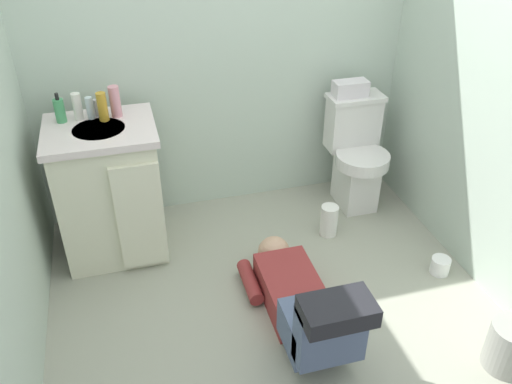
{
  "coord_description": "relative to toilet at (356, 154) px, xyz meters",
  "views": [
    {
      "loc": [
        -0.64,
        -2.05,
        2.08
      ],
      "look_at": [
        0.03,
        0.38,
        0.45
      ],
      "focal_mm": 37.38,
      "sensor_mm": 36.0,
      "label": 1
    }
  ],
  "objects": [
    {
      "name": "trash_can",
      "position": [
        0.13,
        -1.51,
        -0.24
      ],
      "size": [
        0.21,
        0.21,
        0.25
      ],
      "primitive_type": "cylinder",
      "color": "gray",
      "rests_on": "ground_plane"
    },
    {
      "name": "tissue_box",
      "position": [
        -0.04,
        0.09,
        0.43
      ],
      "size": [
        0.22,
        0.11,
        0.1
      ],
      "primitive_type": "cube",
      "color": "silver",
      "rests_on": "toilet"
    },
    {
      "name": "paper_towel_roll",
      "position": [
        -0.3,
        -0.32,
        -0.26
      ],
      "size": [
        0.11,
        0.11,
        0.21
      ],
      "primitive_type": "cylinder",
      "color": "white",
      "rests_on": "ground_plane"
    },
    {
      "name": "toilet",
      "position": [
        0.0,
        0.0,
        0.0
      ],
      "size": [
        0.36,
        0.46,
        0.75
      ],
      "color": "silver",
      "rests_on": "ground_plane"
    },
    {
      "name": "bottle_white",
      "position": [
        -1.69,
        0.03,
        0.53
      ],
      "size": [
        0.05,
        0.05,
        0.15
      ],
      "primitive_type": "cylinder",
      "color": "white",
      "rests_on": "vanity_cabinet"
    },
    {
      "name": "toilet_paper_roll",
      "position": [
        0.19,
        -0.84,
        -0.32
      ],
      "size": [
        0.11,
        0.11,
        0.1
      ],
      "primitive_type": "cylinder",
      "color": "white",
      "rests_on": "ground_plane"
    },
    {
      "name": "bottle_amber",
      "position": [
        -1.56,
        -0.02,
        0.53
      ],
      "size": [
        0.05,
        0.05,
        0.16
      ],
      "primitive_type": "cylinder",
      "color": "gold",
      "rests_on": "vanity_cabinet"
    },
    {
      "name": "ground_plane",
      "position": [
        -0.83,
        -0.77,
        -0.39
      ],
      "size": [
        2.84,
        3.07,
        0.04
      ],
      "primitive_type": "cube",
      "color": "#999B89"
    },
    {
      "name": "wall_back",
      "position": [
        -0.83,
        0.3,
        0.83
      ],
      "size": [
        2.5,
        0.08,
        2.4
      ],
      "primitive_type": "cube",
      "color": "#B6C7B7",
      "rests_on": "ground_plane"
    },
    {
      "name": "person_plumber",
      "position": [
        -0.73,
        -1.03,
        -0.19
      ],
      "size": [
        0.39,
        1.06,
        0.52
      ],
      "color": "maroon",
      "rests_on": "ground_plane"
    },
    {
      "name": "vanity_cabinet",
      "position": [
        -1.6,
        -0.1,
        0.05
      ],
      "size": [
        0.6,
        0.53,
        0.82
      ],
      "color": "beige",
      "rests_on": "ground_plane"
    },
    {
      "name": "bottle_pink",
      "position": [
        -1.49,
        0.02,
        0.54
      ],
      "size": [
        0.06,
        0.06,
        0.17
      ],
      "primitive_type": "cylinder",
      "color": "pink",
      "rests_on": "vanity_cabinet"
    },
    {
      "name": "bottle_clear",
      "position": [
        -1.63,
        0.02,
        0.51
      ],
      "size": [
        0.04,
        0.04,
        0.12
      ],
      "primitive_type": "cylinder",
      "color": "silver",
      "rests_on": "vanity_cabinet"
    },
    {
      "name": "soap_dispenser",
      "position": [
        -1.79,
        0.02,
        0.52
      ],
      "size": [
        0.06,
        0.06,
        0.17
      ],
      "color": "#439A5F",
      "rests_on": "vanity_cabinet"
    },
    {
      "name": "faucet",
      "position": [
        -1.6,
        0.04,
        0.5
      ],
      "size": [
        0.02,
        0.02,
        0.1
      ],
      "primitive_type": "cylinder",
      "color": "silver",
      "rests_on": "vanity_cabinet"
    }
  ]
}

